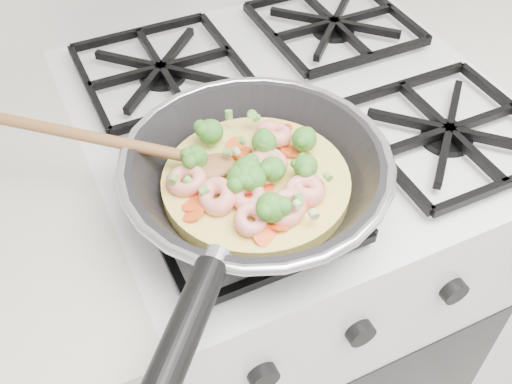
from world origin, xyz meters
name	(u,v)px	position (x,y,z in m)	size (l,w,h in m)	color
stove	(285,284)	(0.00, 1.70, 0.46)	(0.60, 0.60, 0.92)	white
skillet	(254,178)	(-0.14, 1.54, 0.96)	(0.43, 0.44, 0.09)	black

